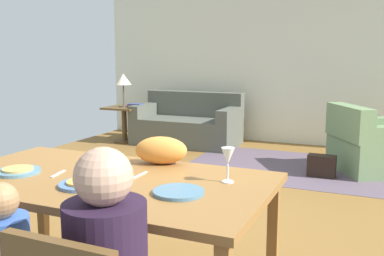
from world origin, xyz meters
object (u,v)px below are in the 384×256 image
book_lower (135,106)px  cat (161,150)px  side_table (124,119)px  armchair (370,146)px  couch (188,125)px  plate_near_man (18,171)px  book_upper (136,104)px  plate_near_child (83,184)px  table_lamp (123,80)px  dining_table (104,189)px  wine_glass (228,158)px  plate_near_woman (179,192)px  handbag (322,166)px

book_lower → cat: bearing=-57.3°
side_table → armchair: bearing=-6.5°
couch → plate_near_man: bearing=-78.0°
book_lower → book_upper: book_upper is taller
armchair → book_upper: armchair is taller
side_table → book_upper: bearing=14.8°
armchair → book_lower: (-3.58, 0.46, 0.28)m
plate_near_child → table_lamp: table_lamp is taller
dining_table → table_lamp: table_lamp is taller
book_upper → side_table: bearing=-165.2°
dining_table → book_lower: 4.79m
couch → book_lower: size_ratio=7.50×
couch → book_lower: couch is taller
dining_table → wine_glass: (0.65, 0.18, 0.20)m
table_lamp → armchair: bearing=-6.5°
plate_near_woman → book_lower: plate_near_woman is taller
plate_near_woman → table_lamp: bearing=125.0°
cat → armchair: cat is taller
cat → book_upper: size_ratio=1.45×
couch → book_lower: (-0.84, -0.22, 0.29)m
table_lamp → book_lower: size_ratio=2.45×
dining_table → side_table: (-2.49, 4.17, -0.31)m
plate_near_child → side_table: bearing=119.8°
plate_near_man → plate_near_woman: bearing=1.1°
book_upper → book_lower: bearing=-104.1°
cat → side_table: (-2.64, 3.78, -0.47)m
plate_near_man → wine_glass: wine_glass is taller
plate_near_child → wine_glass: bearing=28.9°
wine_glass → cat: bearing=157.0°
wine_glass → dining_table: bearing=-164.6°
wine_glass → table_lamp: 5.08m
dining_table → wine_glass: bearing=15.4°
armchair → side_table: (-3.77, 0.43, 0.06)m
plate_near_child → plate_near_woman: (0.50, 0.08, 0.00)m
couch → armchair: (2.74, -0.69, 0.01)m
couch → book_upper: couch is taller
dining_table → book_lower: size_ratio=8.24×
side_table → handbag: (3.26, -0.90, -0.25)m
side_table → book_upper: book_upper is taller
plate_near_child → side_table: (-2.49, 4.35, -0.39)m
plate_near_woman → book_lower: size_ratio=1.14×
dining_table → plate_near_man: 0.52m
wine_glass → book_lower: wine_glass is taller
plate_near_man → plate_near_child: 0.50m
plate_near_man → table_lamp: 4.73m
dining_table → plate_near_man: bearing=-166.5°
plate_near_woman → couch: size_ratio=0.15×
cat → armchair: (1.13, 3.35, -0.53)m
book_lower → book_upper: size_ratio=1.00×
wine_glass → plate_near_woman: bearing=-118.8°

